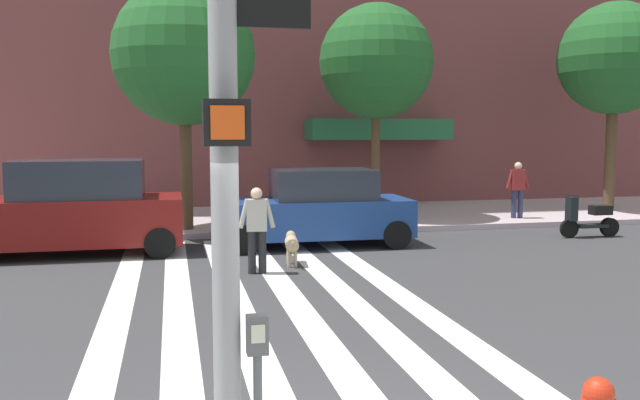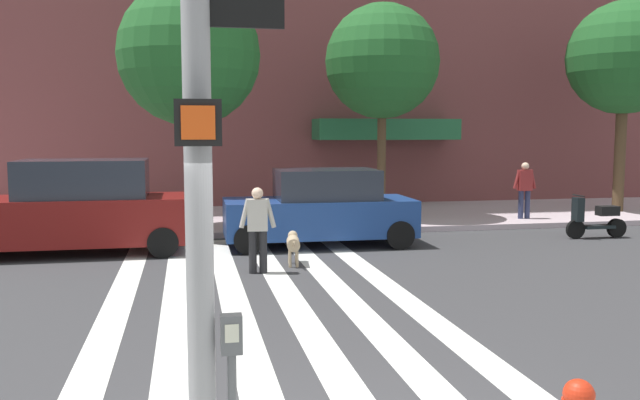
{
  "view_description": "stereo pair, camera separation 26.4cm",
  "coord_description": "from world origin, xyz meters",
  "px_view_note": "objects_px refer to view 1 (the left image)",
  "views": [
    {
      "loc": [
        -1.46,
        -5.03,
        2.7
      ],
      "look_at": [
        1.13,
        6.67,
        1.47
      ],
      "focal_mm": 37.8,
      "sensor_mm": 36.0,
      "label": 1
    },
    {
      "loc": [
        -1.2,
        -5.08,
        2.7
      ],
      "look_at": [
        1.13,
        6.67,
        1.47
      ],
      "focal_mm": 37.8,
      "sensor_mm": 36.0,
      "label": 2
    }
  ],
  "objects_px": {
    "parking_meter_curbside": "(258,387)",
    "pedestrian_bystander": "(518,187)",
    "street_tree_nearest": "(184,54)",
    "parked_car_third_in_line": "(317,209)",
    "dog_on_leash": "(292,243)",
    "pedestrian_dog_walker": "(257,225)",
    "parked_scooter": "(590,219)",
    "street_tree_further": "(615,59)",
    "street_tree_middle": "(376,62)",
    "parked_car_behind_first": "(74,209)"
  },
  "relations": [
    {
      "from": "street_tree_further",
      "to": "pedestrian_dog_walker",
      "type": "xyz_separation_m",
      "value": [
        -12.17,
        -6.47,
        -4.02
      ]
    },
    {
      "from": "parking_meter_curbside",
      "to": "street_tree_nearest",
      "type": "relative_size",
      "value": 0.22
    },
    {
      "from": "street_tree_further",
      "to": "street_tree_nearest",
      "type": "bearing_deg",
      "value": -174.45
    },
    {
      "from": "parked_scooter",
      "to": "street_tree_middle",
      "type": "distance_m",
      "value": 7.3
    },
    {
      "from": "pedestrian_dog_walker",
      "to": "pedestrian_bystander",
      "type": "height_order",
      "value": "pedestrian_bystander"
    },
    {
      "from": "parking_meter_curbside",
      "to": "dog_on_leash",
      "type": "xyz_separation_m",
      "value": [
        1.81,
        8.95,
        -0.59
      ]
    },
    {
      "from": "parked_car_third_in_line",
      "to": "dog_on_leash",
      "type": "xyz_separation_m",
      "value": [
        -1.0,
        -2.16,
        -0.43
      ]
    },
    {
      "from": "pedestrian_dog_walker",
      "to": "dog_on_leash",
      "type": "height_order",
      "value": "pedestrian_dog_walker"
    },
    {
      "from": "parked_car_third_in_line",
      "to": "dog_on_leash",
      "type": "relative_size",
      "value": 4.43
    },
    {
      "from": "parked_car_third_in_line",
      "to": "street_tree_nearest",
      "type": "bearing_deg",
      "value": 141.65
    },
    {
      "from": "street_tree_nearest",
      "to": "pedestrian_bystander",
      "type": "bearing_deg",
      "value": 1.12
    },
    {
      "from": "parking_meter_curbside",
      "to": "parked_car_third_in_line",
      "type": "height_order",
      "value": "parked_car_third_in_line"
    },
    {
      "from": "street_tree_middle",
      "to": "street_tree_further",
      "type": "xyz_separation_m",
      "value": [
        7.84,
        -0.0,
        0.25
      ]
    },
    {
      "from": "pedestrian_bystander",
      "to": "parked_car_third_in_line",
      "type": "bearing_deg",
      "value": -158.91
    },
    {
      "from": "parked_car_behind_first",
      "to": "parked_car_third_in_line",
      "type": "height_order",
      "value": "parked_car_behind_first"
    },
    {
      "from": "dog_on_leash",
      "to": "parked_car_behind_first",
      "type": "bearing_deg",
      "value": 153.99
    },
    {
      "from": "parked_car_behind_first",
      "to": "street_tree_middle",
      "type": "height_order",
      "value": "street_tree_middle"
    },
    {
      "from": "street_tree_further",
      "to": "parking_meter_curbside",
      "type": "bearing_deg",
      "value": -131.81
    },
    {
      "from": "parked_car_third_in_line",
      "to": "dog_on_leash",
      "type": "height_order",
      "value": "parked_car_third_in_line"
    },
    {
      "from": "parked_scooter",
      "to": "pedestrian_dog_walker",
      "type": "relative_size",
      "value": 0.99
    },
    {
      "from": "parked_car_third_in_line",
      "to": "pedestrian_bystander",
      "type": "bearing_deg",
      "value": 21.09
    },
    {
      "from": "parking_meter_curbside",
      "to": "pedestrian_bystander",
      "type": "bearing_deg",
      "value": 55.53
    },
    {
      "from": "parking_meter_curbside",
      "to": "pedestrian_bystander",
      "type": "xyz_separation_m",
      "value": [
        9.37,
        13.64,
        0.05
      ]
    },
    {
      "from": "parked_car_behind_first",
      "to": "street_tree_further",
      "type": "height_order",
      "value": "street_tree_further"
    },
    {
      "from": "parked_car_third_in_line",
      "to": "pedestrian_dog_walker",
      "type": "relative_size",
      "value": 2.7
    },
    {
      "from": "parked_scooter",
      "to": "street_tree_further",
      "type": "relative_size",
      "value": 0.25
    },
    {
      "from": "street_tree_middle",
      "to": "street_tree_further",
      "type": "relative_size",
      "value": 0.95
    },
    {
      "from": "pedestrian_dog_walker",
      "to": "street_tree_further",
      "type": "bearing_deg",
      "value": 27.99
    },
    {
      "from": "parked_scooter",
      "to": "dog_on_leash",
      "type": "bearing_deg",
      "value": -166.84
    },
    {
      "from": "parked_car_behind_first",
      "to": "parked_scooter",
      "type": "distance_m",
      "value": 12.48
    },
    {
      "from": "parking_meter_curbside",
      "to": "dog_on_leash",
      "type": "bearing_deg",
      "value": 78.55
    },
    {
      "from": "parked_scooter",
      "to": "street_tree_middle",
      "type": "relative_size",
      "value": 0.26
    },
    {
      "from": "parked_car_behind_first",
      "to": "street_tree_further",
      "type": "xyz_separation_m",
      "value": [
        15.82,
        3.64,
        3.94
      ]
    },
    {
      "from": "parked_scooter",
      "to": "street_tree_further",
      "type": "distance_m",
      "value": 6.82
    },
    {
      "from": "pedestrian_dog_walker",
      "to": "pedestrian_bystander",
      "type": "relative_size",
      "value": 1.0
    },
    {
      "from": "pedestrian_dog_walker",
      "to": "street_tree_nearest",
      "type": "bearing_deg",
      "value": 102.83
    },
    {
      "from": "street_tree_further",
      "to": "dog_on_leash",
      "type": "height_order",
      "value": "street_tree_further"
    },
    {
      "from": "parked_scooter",
      "to": "street_tree_nearest",
      "type": "xyz_separation_m",
      "value": [
        -10.0,
        2.62,
        4.15
      ]
    },
    {
      "from": "dog_on_leash",
      "to": "pedestrian_bystander",
      "type": "relative_size",
      "value": 0.61
    },
    {
      "from": "parking_meter_curbside",
      "to": "street_tree_further",
      "type": "distance_m",
      "value": 20.18
    },
    {
      "from": "parking_meter_curbside",
      "to": "parked_car_behind_first",
      "type": "bearing_deg",
      "value": 103.26
    },
    {
      "from": "parking_meter_curbside",
      "to": "street_tree_nearest",
      "type": "height_order",
      "value": "street_tree_nearest"
    },
    {
      "from": "street_tree_middle",
      "to": "pedestrian_dog_walker",
      "type": "xyz_separation_m",
      "value": [
        -4.33,
        -6.47,
        -3.76
      ]
    },
    {
      "from": "street_tree_nearest",
      "to": "parked_scooter",
      "type": "bearing_deg",
      "value": -14.71
    },
    {
      "from": "street_tree_middle",
      "to": "street_tree_nearest",
      "type": "bearing_deg",
      "value": -166.75
    },
    {
      "from": "street_tree_middle",
      "to": "pedestrian_dog_walker",
      "type": "height_order",
      "value": "street_tree_middle"
    },
    {
      "from": "parking_meter_curbside",
      "to": "street_tree_middle",
      "type": "relative_size",
      "value": 0.22
    },
    {
      "from": "parking_meter_curbside",
      "to": "dog_on_leash",
      "type": "distance_m",
      "value": 9.15
    },
    {
      "from": "pedestrian_dog_walker",
      "to": "dog_on_leash",
      "type": "bearing_deg",
      "value": 40.34
    },
    {
      "from": "street_tree_middle",
      "to": "parked_car_behind_first",
      "type": "bearing_deg",
      "value": -155.49
    }
  ]
}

